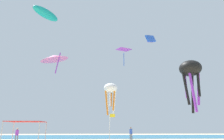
{
  "coord_description": "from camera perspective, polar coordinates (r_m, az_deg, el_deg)",
  "views": [
    {
      "loc": [
        -0.08,
        -17.78,
        1.64
      ],
      "look_at": [
        1.53,
        6.43,
        8.4
      ],
      "focal_mm": 33.85,
      "sensor_mm": 36.0,
      "label": 1
    }
  ],
  "objects": [
    {
      "name": "ocean_strip",
      "position": [
        47.98,
        -3.88,
        -17.47
      ],
      "size": [
        110.0,
        22.93,
        0.03
      ],
      "primitive_type": "cube",
      "color": "#1E6B93",
      "rests_on": "ground"
    },
    {
      "name": "canopy_tent",
      "position": [
        22.21,
        -22.18,
        -13.03
      ],
      "size": [
        3.27,
        2.67,
        2.31
      ],
      "color": "#B2B2B7",
      "rests_on": "ground"
    },
    {
      "name": "person_near_tent",
      "position": [
        31.37,
        -24.29,
        -15.37
      ],
      "size": [
        0.42,
        0.42,
        1.75
      ],
      "rotation": [
        0.0,
        0.0,
        0.93
      ],
      "color": "slate",
      "rests_on": "ground"
    },
    {
      "name": "person_leftmost",
      "position": [
        33.82,
        5.14,
        -16.42
      ],
      "size": [
        0.44,
        0.44,
        1.87
      ],
      "rotation": [
        0.0,
        0.0,
        0.65
      ],
      "color": "slate",
      "rests_on": "ground"
    },
    {
      "name": "banner_flag",
      "position": [
        23.37,
        -0.46,
        -14.8
      ],
      "size": [
        0.61,
        0.06,
        3.19
      ],
      "color": "silver",
      "rests_on": "ground"
    },
    {
      "name": "kite_octopus_white",
      "position": [
        36.71,
        -0.39,
        -5.34
      ],
      "size": [
        2.77,
        2.77,
        5.5
      ],
      "rotation": [
        0.0,
        0.0,
        4.5
      ],
      "color": "white"
    },
    {
      "name": "kite_diamond_purple",
      "position": [
        31.4,
        3.19,
        5.32
      ],
      "size": [
        2.43,
        2.43,
        2.71
      ],
      "rotation": [
        0.0,
        0.0,
        3.51
      ],
      "color": "purple"
    },
    {
      "name": "kite_parafoil_blue",
      "position": [
        46.86,
        10.4,
        8.29
      ],
      "size": [
        3.45,
        4.03,
        3.05
      ],
      "rotation": [
        0.0,
        0.0,
        4.1
      ],
      "color": "blue"
    },
    {
      "name": "kite_delta_pink",
      "position": [
        40.18,
        -15.34,
        3.28
      ],
      "size": [
        6.91,
        6.89,
        4.56
      ],
      "rotation": [
        0.0,
        0.0,
        2.11
      ],
      "color": "pink"
    },
    {
      "name": "kite_inflatable_teal",
      "position": [
        36.44,
        -17.44,
        14.34
      ],
      "size": [
        4.19,
        5.0,
        1.91
      ],
      "rotation": [
        0.0,
        0.0,
        4.1
      ],
      "color": "teal"
    },
    {
      "name": "kite_octopus_black",
      "position": [
        31.77,
        20.46,
        -0.25
      ],
      "size": [
        4.34,
        4.34,
        7.31
      ],
      "rotation": [
        0.0,
        0.0,
        5.37
      ],
      "color": "black"
    }
  ]
}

